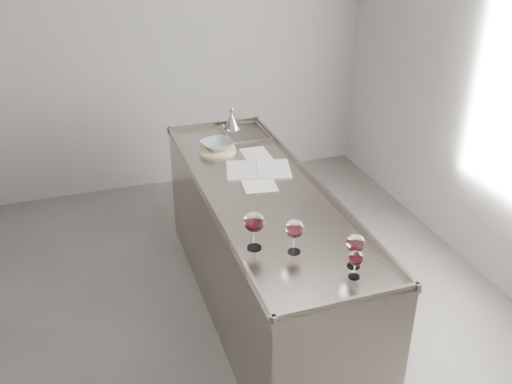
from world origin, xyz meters
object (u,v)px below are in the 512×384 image
object	(u,v)px
wine_glass_middle	(295,229)
wine_glass_small	(356,259)
counter	(262,252)
ceramic_bowl	(217,145)
notebook	(258,170)
wine_glass_left	(254,222)
wine_funnel	(232,122)
wine_glass_right	(356,244)

from	to	relation	value
wine_glass_middle	wine_glass_small	distance (m)	0.36
counter	wine_glass_small	world-z (taller)	wine_glass_small
wine_glass_middle	ceramic_bowl	size ratio (longest dim) A/B	0.84
wine_glass_middle	notebook	bearing A→B (deg)	81.85
counter	wine_glass_middle	world-z (taller)	wine_glass_middle
wine_glass_left	wine_funnel	xyz separation A→B (m)	(0.38, 1.69, -0.10)
wine_glass_middle	ceramic_bowl	bearing A→B (deg)	91.46
counter	ceramic_bowl	size ratio (longest dim) A/B	10.44
counter	wine_funnel	size ratio (longest dim) A/B	12.20
wine_glass_right	wine_funnel	bearing A→B (deg)	91.24
notebook	wine_funnel	distance (m)	0.80
wine_glass_small	wine_funnel	world-z (taller)	wine_funnel
wine_glass_right	wine_glass_small	distance (m)	0.09
wine_glass_left	wine_glass_middle	size ratio (longest dim) A/B	1.13
ceramic_bowl	wine_funnel	bearing A→B (deg)	59.92
wine_glass_left	notebook	bearing A→B (deg)	69.77
wine_glass_left	wine_funnel	bearing A→B (deg)	77.38
ceramic_bowl	notebook	bearing A→B (deg)	-66.18
counter	wine_glass_right	bearing A→B (deg)	-80.19
wine_glass_left	wine_glass_small	world-z (taller)	wine_glass_left
wine_glass_small	wine_funnel	bearing A→B (deg)	90.13
wine_glass_right	wine_glass_small	xyz separation A→B (m)	(-0.04, -0.08, -0.03)
wine_glass_left	ceramic_bowl	xyz separation A→B (m)	(0.15, 1.30, -0.11)
wine_glass_small	ceramic_bowl	world-z (taller)	wine_glass_small
counter	ceramic_bowl	world-z (taller)	ceramic_bowl
wine_funnel	notebook	bearing A→B (deg)	-93.55
wine_glass_left	wine_glass_right	bearing A→B (deg)	-37.22
ceramic_bowl	wine_glass_small	bearing A→B (deg)	-82.20
wine_glass_left	wine_glass_middle	distance (m)	0.21
wine_glass_left	counter	bearing A→B (deg)	66.88
wine_glass_small	notebook	xyz separation A→B (m)	(-0.05, 1.29, -0.10)
notebook	wine_funnel	bearing A→B (deg)	100.49
counter	notebook	bearing A→B (deg)	76.44
wine_glass_middle	wine_funnel	size ratio (longest dim) A/B	0.98
wine_funnel	wine_glass_left	bearing A→B (deg)	-102.62
wine_glass_middle	wine_glass_left	bearing A→B (deg)	151.09
wine_glass_middle	counter	bearing A→B (deg)	84.03
wine_glass_right	wine_glass_small	bearing A→B (deg)	-115.51
wine_glass_small	notebook	size ratio (longest dim) A/B	0.31
wine_glass_right	wine_glass_left	bearing A→B (deg)	142.78
wine_glass_left	wine_glass_middle	xyz separation A→B (m)	(0.19, -0.10, -0.02)
wine_glass_left	wine_funnel	distance (m)	1.73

